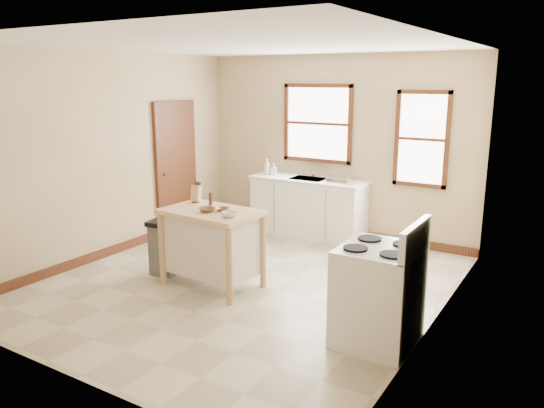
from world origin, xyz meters
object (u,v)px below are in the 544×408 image
(bowl_b, at_px, (223,209))
(bowl_c, at_px, (229,214))
(pepper_grinder, at_px, (211,199))
(kitchen_island, at_px, (212,248))
(trash_bin, at_px, (165,248))
(soap_bottle_b, at_px, (274,169))
(gas_stove, at_px, (379,281))
(dish_rack, at_px, (340,179))
(bowl_a, at_px, (207,210))
(soap_bottle_a, at_px, (267,167))
(knife_block, at_px, (196,194))

(bowl_b, bearing_deg, bowl_c, -39.15)
(pepper_grinder, height_order, bowl_c, pepper_grinder)
(kitchen_island, height_order, trash_bin, kitchen_island)
(soap_bottle_b, height_order, gas_stove, gas_stove)
(dish_rack, distance_m, bowl_c, 2.57)
(dish_rack, relative_size, trash_bin, 0.54)
(bowl_a, height_order, gas_stove, gas_stove)
(bowl_a, xyz_separation_m, gas_stove, (2.18, -0.22, -0.36))
(soap_bottle_a, distance_m, bowl_a, 2.61)
(soap_bottle_a, xyz_separation_m, trash_bin, (-0.01, -2.43, -0.69))
(kitchen_island, xyz_separation_m, bowl_c, (0.37, -0.14, 0.50))
(bowl_c, height_order, trash_bin, bowl_c)
(bowl_b, xyz_separation_m, gas_stove, (2.04, -0.34, -0.35))
(soap_bottle_b, relative_size, kitchen_island, 0.16)
(gas_stove, bearing_deg, bowl_b, 170.45)
(gas_stove, bearing_deg, pepper_grinder, 167.79)
(pepper_grinder, relative_size, bowl_c, 0.84)
(kitchen_island, xyz_separation_m, bowl_b, (0.14, 0.04, 0.49))
(dish_rack, distance_m, knife_block, 2.40)
(kitchen_island, relative_size, gas_stove, 0.95)
(soap_bottle_b, relative_size, gas_stove, 0.15)
(knife_block, relative_size, pepper_grinder, 1.33)
(trash_bin, height_order, gas_stove, gas_stove)
(pepper_grinder, height_order, bowl_b, pepper_grinder)
(trash_bin, bearing_deg, dish_rack, 54.88)
(kitchen_island, height_order, gas_stove, gas_stove)
(dish_rack, distance_m, bowl_a, 2.57)
(bowl_c, bearing_deg, gas_stove, -5.04)
(kitchen_island, distance_m, bowl_b, 0.51)
(gas_stove, bearing_deg, soap_bottle_a, 137.09)
(trash_bin, bearing_deg, bowl_a, -12.35)
(kitchen_island, bearing_deg, soap_bottle_b, 107.94)
(knife_block, bearing_deg, kitchen_island, -44.88)
(bowl_c, distance_m, gas_stove, 1.86)
(kitchen_island, bearing_deg, pepper_grinder, 132.16)
(knife_block, distance_m, gas_stove, 2.69)
(kitchen_island, distance_m, gas_stove, 2.21)
(soap_bottle_a, height_order, gas_stove, gas_stove)
(dish_rack, relative_size, bowl_a, 1.99)
(knife_block, bearing_deg, bowl_a, -52.43)
(gas_stove, bearing_deg, kitchen_island, 172.15)
(soap_bottle_b, height_order, pepper_grinder, soap_bottle_b)
(soap_bottle_b, bearing_deg, trash_bin, -112.92)
(bowl_a, bearing_deg, knife_block, 142.70)
(bowl_b, bearing_deg, gas_stove, -9.55)
(dish_rack, distance_m, gas_stove, 3.20)
(soap_bottle_a, bearing_deg, trash_bin, -112.73)
(bowl_b, bearing_deg, soap_bottle_b, 107.88)
(soap_bottle_b, distance_m, bowl_c, 2.79)
(bowl_b, bearing_deg, dish_rack, 80.23)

